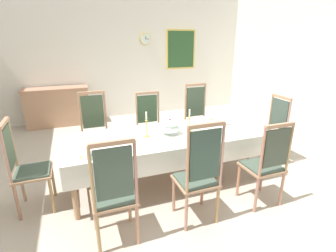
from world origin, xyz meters
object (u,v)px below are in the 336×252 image
object	(u,v)px
mounted_clock	(145,39)
framed_painting	(181,49)
chair_head_west	(25,166)
candlestick_east	(189,123)
bowl_near_left	(94,155)
dining_table	(169,139)
soup_tureen	(170,127)
chair_south_c	(266,163)
chair_head_east	(271,130)
sideboard	(58,107)
chair_north_b	(150,125)
bowl_near_right	(206,119)
chair_north_a	(95,130)
spoon_primary	(81,158)
chair_south_a	(114,192)
spoon_secondary	(212,118)
chair_north_c	(198,118)
chair_south_b	(199,173)
candlestick_west	(147,127)

from	to	relation	value
mounted_clock	framed_painting	distance (m)	1.03
chair_head_west	mounted_clock	xyz separation A→B (m)	(2.51, 3.57, 1.38)
candlestick_east	framed_painting	distance (m)	3.93
candlestick_east	bowl_near_left	bearing A→B (deg)	-164.06
candlestick_east	dining_table	bearing A→B (deg)	180.00
bowl_near_left	soup_tureen	bearing A→B (deg)	20.00
dining_table	chair_head_west	bearing A→B (deg)	-180.00
chair_south_c	chair_head_east	xyz separation A→B (m)	(0.88, 0.91, 0.01)
sideboard	chair_north_b	bearing A→B (deg)	122.75
bowl_near_right	chair_north_a	bearing A→B (deg)	162.91
bowl_near_left	spoon_primary	distance (m)	0.14
chair_south_a	mounted_clock	bearing A→B (deg)	70.12
chair_head_west	chair_head_east	size ratio (longest dim) A/B	1.01
bowl_near_left	chair_north_a	bearing A→B (deg)	84.53
framed_painting	spoon_secondary	bearing A→B (deg)	-103.81
chair_head_west	spoon_secondary	distance (m)	2.75
chair_head_east	soup_tureen	world-z (taller)	chair_head_east
chair_south_c	chair_north_c	xyz separation A→B (m)	(0.00, 1.83, 0.04)
chair_south_b	chair_south_c	bearing A→B (deg)	0.43
chair_south_b	soup_tureen	size ratio (longest dim) A/B	4.40
chair_south_c	chair_head_east	world-z (taller)	chair_head_east
chair_head_west	framed_painting	xyz separation A→B (m)	(3.50, 3.58, 1.11)
bowl_near_left	framed_painting	distance (m)	4.91
bowl_near_right	spoon_secondary	size ratio (longest dim) A/B	1.13
chair_north_a	soup_tureen	bearing A→B (deg)	135.43
bowl_near_right	sideboard	distance (m)	3.77
bowl_near_right	mounted_clock	bearing A→B (deg)	91.40
chair_south_b	sideboard	world-z (taller)	chair_south_b
framed_painting	bowl_near_right	bearing A→B (deg)	-105.98
bowl_near_left	spoon_primary	xyz separation A→B (m)	(-0.13, 0.03, -0.02)
chair_south_b	candlestick_west	size ratio (longest dim) A/B	3.47
soup_tureen	mounted_clock	distance (m)	3.81
chair_south_c	candlestick_west	bearing A→B (deg)	143.38
chair_head_east	mounted_clock	distance (m)	3.98
chair_south_c	bowl_near_right	world-z (taller)	chair_south_c
chair_north_b	candlestick_west	world-z (taller)	chair_north_b
chair_north_b	chair_north_c	bearing A→B (deg)	-179.69
dining_table	chair_head_west	distance (m)	1.79
chair_south_c	sideboard	size ratio (longest dim) A/B	0.77
chair_north_a	framed_painting	distance (m)	3.89
dining_table	candlestick_east	xyz separation A→B (m)	(0.31, -0.00, 0.20)
spoon_secondary	chair_head_west	bearing A→B (deg)	-154.48
spoon_secondary	framed_painting	world-z (taller)	framed_painting
chair_head_west	framed_painting	world-z (taller)	framed_painting
chair_north_c	candlestick_east	world-z (taller)	chair_north_c
dining_table	framed_painting	world-z (taller)	framed_painting
chair_north_a	chair_head_west	bearing A→B (deg)	46.06
chair_north_a	chair_north_b	distance (m)	0.91
candlestick_east	bowl_near_right	distance (m)	0.63
soup_tureen	sideboard	bearing A→B (deg)	115.25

